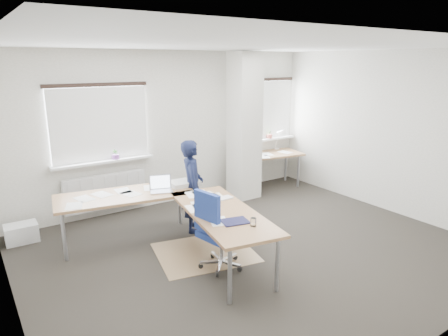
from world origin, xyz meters
TOP-DOWN VIEW (x-y plane):
  - ground at (0.00, 0.00)m, footprint 6.00×6.00m
  - room_shell at (0.18, 0.45)m, footprint 6.04×5.04m
  - floor_mat at (-0.62, 0.29)m, footprint 1.52×1.36m
  - white_crate at (-2.69, 2.12)m, footprint 0.46×0.33m
  - desk_main at (-0.91, 0.61)m, footprint 2.40×2.98m
  - desk_side at (2.10, 2.15)m, footprint 1.50×0.93m
  - task_chair at (-0.69, -0.19)m, footprint 0.60×0.59m
  - person at (-0.35, 1.09)m, footprint 0.54×0.63m

SIDE VIEW (x-z plane):
  - ground at x=0.00m, z-range 0.00..0.00m
  - floor_mat at x=-0.62m, z-range 0.00..0.01m
  - white_crate at x=-2.69m, z-range 0.00..0.27m
  - task_chair at x=-0.69m, z-range -0.24..0.84m
  - desk_side at x=2.10m, z-range 0.08..1.29m
  - desk_main at x=-0.91m, z-range 0.21..1.17m
  - person at x=-0.35m, z-range 0.00..1.45m
  - room_shell at x=0.18m, z-range 0.34..3.16m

